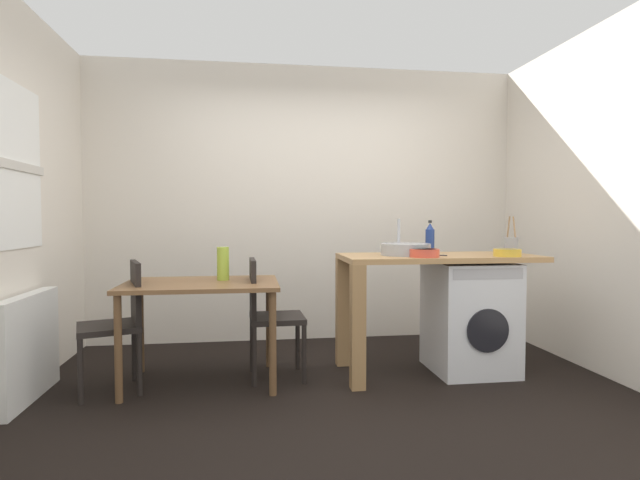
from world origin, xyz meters
TOP-DOWN VIEW (x-y plane):
  - ground_plane at (0.00, 0.00)m, footprint 5.46×5.46m
  - wall_back at (0.00, 1.75)m, footprint 4.60×0.10m
  - wall_counter_side at (2.15, 0.00)m, footprint 0.10×3.80m
  - radiator at (-2.02, 0.30)m, footprint 0.10×0.80m
  - dining_table at (-0.91, 0.49)m, footprint 1.10×0.76m
  - chair_person_seat at (-1.46, 0.41)m, footprint 0.50×0.50m
  - chair_opposite at (-0.44, 0.54)m, footprint 0.41×0.41m
  - kitchen_counter at (0.67, 0.49)m, footprint 1.50×0.68m
  - washing_machine at (1.15, 0.49)m, footprint 0.60×0.61m
  - sink_basin at (0.62, 0.49)m, footprint 0.38×0.38m
  - tap at (0.62, 0.67)m, footprint 0.02×0.02m
  - bottle_tall_green at (0.88, 0.65)m, footprint 0.07×0.07m
  - mixing_bowl at (0.70, 0.29)m, footprint 0.22×0.22m
  - utensil_crock at (1.51, 0.54)m, footprint 0.11×0.11m
  - colander at (1.33, 0.27)m, footprint 0.20×0.20m
  - vase at (-0.76, 0.59)m, footprint 0.09×0.09m
  - scissors at (0.83, 0.39)m, footprint 0.15×0.06m

SIDE VIEW (x-z plane):
  - ground_plane at x=0.00m, z-range 0.00..0.00m
  - radiator at x=-2.02m, z-range 0.00..0.70m
  - washing_machine at x=1.15m, z-range 0.00..0.86m
  - chair_person_seat at x=-1.46m, z-range 0.06..0.96m
  - chair_opposite at x=-0.44m, z-range 0.06..0.96m
  - dining_table at x=-0.91m, z-range 0.27..1.01m
  - kitchen_counter at x=0.67m, z-range 0.30..1.22m
  - vase at x=-0.76m, z-range 0.74..0.99m
  - scissors at x=0.83m, z-range 0.92..0.93m
  - colander at x=1.33m, z-range 0.92..0.98m
  - mixing_bowl at x=0.70m, z-range 0.92..0.98m
  - sink_basin at x=0.62m, z-range 0.92..1.01m
  - utensil_crock at x=1.51m, z-range 0.84..1.14m
  - bottle_tall_green at x=0.88m, z-range 0.91..1.17m
  - tap at x=0.62m, z-range 0.92..1.20m
  - wall_back at x=0.00m, z-range 0.00..2.70m
  - wall_counter_side at x=2.15m, z-range 0.00..2.70m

